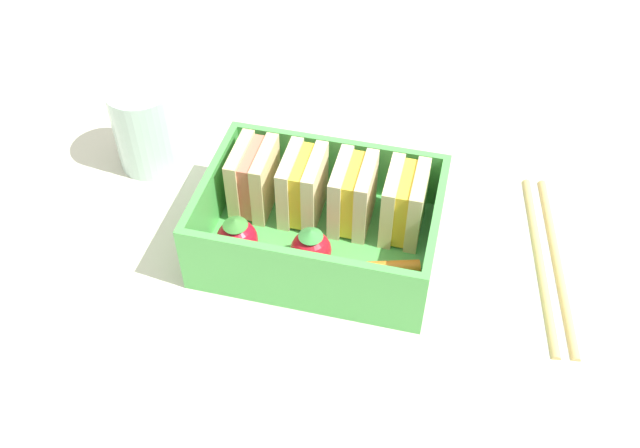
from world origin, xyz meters
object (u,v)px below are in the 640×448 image
object	(u,v)px
chopstick_pair	(549,259)
strawberry_far_left	(237,238)
carrot_stick_far_left	(384,268)
drinking_glass	(146,127)
sandwich_center	(353,195)
sandwich_left	(254,178)
sandwich_center_right	(404,203)
strawberry_left	(306,248)
sandwich_center_left	(303,186)

from	to	relation	value
chopstick_pair	strawberry_far_left	bearing A→B (deg)	-165.71
carrot_stick_far_left	chopstick_pair	world-z (taller)	carrot_stick_far_left
carrot_stick_far_left	drinking_glass	xyz separation A→B (cm)	(-22.57, 9.01, 2.08)
strawberry_far_left	chopstick_pair	size ratio (longest dim) A/B	0.20
sandwich_center	strawberry_far_left	size ratio (longest dim) A/B	1.48
sandwich_center	sandwich_left	bearing A→B (deg)	180.00
sandwich_center	sandwich_center_right	size ratio (longest dim) A/B	1.00
strawberry_left	drinking_glass	size ratio (longest dim) A/B	0.48
sandwich_left	drinking_glass	bearing A→B (deg)	159.47
carrot_stick_far_left	chopstick_pair	size ratio (longest dim) A/B	0.29
sandwich_center_left	chopstick_pair	distance (cm)	20.05
sandwich_center_left	drinking_glass	size ratio (longest dim) A/B	0.73
strawberry_far_left	strawberry_left	bearing A→B (deg)	3.47
sandwich_center_right	strawberry_far_left	distance (cm)	13.03
sandwich_center	drinking_glass	world-z (taller)	drinking_glass
sandwich_left	strawberry_left	distance (cm)	7.85
sandwich_center	chopstick_pair	xyz separation A→B (cm)	(15.68, 0.31, -3.63)
sandwich_left	sandwich_center_right	distance (cm)	12.09
strawberry_far_left	chopstick_pair	distance (cm)	24.23
strawberry_far_left	chopstick_pair	xyz separation A→B (cm)	(23.35, 5.95, -2.55)
carrot_stick_far_left	drinking_glass	size ratio (longest dim) A/B	0.69
sandwich_center_left	strawberry_left	distance (cm)	5.67
sandwich_center_right	chopstick_pair	world-z (taller)	sandwich_center_right
drinking_glass	sandwich_center	bearing A→B (deg)	-12.20
sandwich_center_left	strawberry_far_left	bearing A→B (deg)	-122.87
sandwich_center_right	chopstick_pair	xyz separation A→B (cm)	(11.65, 0.31, -3.63)
sandwich_center_right	strawberry_left	xyz separation A→B (cm)	(-6.42, -5.31, -1.13)
sandwich_left	carrot_stick_far_left	size ratio (longest dim) A/B	1.05
carrot_stick_far_left	chopstick_pair	distance (cm)	13.32
sandwich_left	sandwich_center_left	xyz separation A→B (cm)	(4.03, 0.00, 0.00)
sandwich_center_left	strawberry_left	world-z (taller)	sandwich_center_left
chopstick_pair	drinking_glass	size ratio (longest dim) A/B	2.40
sandwich_center_left	sandwich_center	size ratio (longest dim) A/B	1.00
strawberry_left	sandwich_center	bearing A→B (deg)	65.77
sandwich_center	sandwich_center_left	bearing A→B (deg)	180.00
sandwich_left	chopstick_pair	size ratio (longest dim) A/B	0.30
sandwich_center_left	sandwich_center	xyz separation A→B (cm)	(4.03, 0.00, 0.00)
sandwich_center	sandwich_center_right	bearing A→B (deg)	0.00
strawberry_far_left	drinking_glass	world-z (taller)	drinking_glass
sandwich_center_left	carrot_stick_far_left	bearing A→B (deg)	-32.97
sandwich_center_right	strawberry_far_left	bearing A→B (deg)	-154.29
sandwich_left	sandwich_center_left	world-z (taller)	same
strawberry_far_left	drinking_glass	size ratio (longest dim) A/B	0.49
sandwich_left	strawberry_far_left	size ratio (longest dim) A/B	1.48
strawberry_far_left	drinking_glass	bearing A→B (deg)	139.44
drinking_glass	strawberry_left	bearing A→B (deg)	-29.50
sandwich_center_right	strawberry_left	bearing A→B (deg)	-140.39
chopstick_pair	drinking_glass	bearing A→B (deg)	173.74
sandwich_left	carrot_stick_far_left	bearing A→B (deg)	-22.90
sandwich_left	sandwich_center	distance (cm)	8.06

